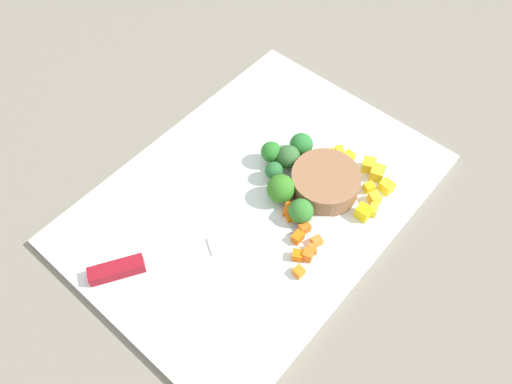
% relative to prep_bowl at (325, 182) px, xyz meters
% --- Properties ---
extents(ground_plane, '(4.00, 4.00, 0.00)m').
position_rel_prep_bowl_xyz_m(ground_plane, '(0.08, -0.07, -0.03)').
color(ground_plane, gray).
extents(cutting_board, '(0.53, 0.38, 0.01)m').
position_rel_prep_bowl_xyz_m(cutting_board, '(0.08, -0.07, -0.02)').
color(cutting_board, white).
rests_on(cutting_board, ground_plane).
extents(prep_bowl, '(0.10, 0.10, 0.03)m').
position_rel_prep_bowl_xyz_m(prep_bowl, '(0.00, 0.00, 0.00)').
color(prep_bowl, '#916343').
rests_on(prep_bowl, cutting_board).
extents(chef_knife, '(0.30, 0.20, 0.02)m').
position_rel_prep_bowl_xyz_m(chef_knife, '(0.22, -0.09, -0.01)').
color(chef_knife, silver).
rests_on(chef_knife, cutting_board).
extents(carrot_dice_0, '(0.02, 0.02, 0.02)m').
position_rel_prep_bowl_xyz_m(carrot_dice_0, '(0.11, 0.05, -0.01)').
color(carrot_dice_0, orange).
rests_on(carrot_dice_0, cutting_board).
extents(carrot_dice_1, '(0.02, 0.01, 0.01)m').
position_rel_prep_bowl_xyz_m(carrot_dice_1, '(0.09, 0.02, -0.01)').
color(carrot_dice_1, orange).
rests_on(carrot_dice_1, cutting_board).
extents(carrot_dice_2, '(0.01, 0.01, 0.01)m').
position_rel_prep_bowl_xyz_m(carrot_dice_2, '(0.07, 0.01, -0.01)').
color(carrot_dice_2, orange).
rests_on(carrot_dice_2, cutting_board).
extents(carrot_dice_3, '(0.02, 0.02, 0.02)m').
position_rel_prep_bowl_xyz_m(carrot_dice_3, '(0.07, -0.01, -0.01)').
color(carrot_dice_3, orange).
rests_on(carrot_dice_3, cutting_board).
extents(carrot_dice_4, '(0.01, 0.02, 0.01)m').
position_rel_prep_bowl_xyz_m(carrot_dice_4, '(0.07, -0.00, -0.01)').
color(carrot_dice_4, orange).
rests_on(carrot_dice_4, cutting_board).
extents(carrot_dice_5, '(0.02, 0.02, 0.01)m').
position_rel_prep_bowl_xyz_m(carrot_dice_5, '(0.09, 0.05, -0.01)').
color(carrot_dice_5, orange).
rests_on(carrot_dice_5, cutting_board).
extents(carrot_dice_6, '(0.02, 0.02, 0.01)m').
position_rel_prep_bowl_xyz_m(carrot_dice_6, '(0.12, 0.04, -0.01)').
color(carrot_dice_6, orange).
rests_on(carrot_dice_6, cutting_board).
extents(carrot_dice_7, '(0.02, 0.02, 0.01)m').
position_rel_prep_bowl_xyz_m(carrot_dice_7, '(0.08, 0.05, -0.01)').
color(carrot_dice_7, orange).
rests_on(carrot_dice_7, cutting_board).
extents(carrot_dice_8, '(0.02, 0.02, 0.01)m').
position_rel_prep_bowl_xyz_m(carrot_dice_8, '(0.07, 0.02, -0.01)').
color(carrot_dice_8, orange).
rests_on(carrot_dice_8, cutting_board).
extents(carrot_dice_9, '(0.01, 0.01, 0.01)m').
position_rel_prep_bowl_xyz_m(carrot_dice_9, '(0.13, 0.06, -0.01)').
color(carrot_dice_9, orange).
rests_on(carrot_dice_9, cutting_board).
extents(pepper_dice_0, '(0.03, 0.03, 0.02)m').
position_rel_prep_bowl_xyz_m(pepper_dice_0, '(-0.07, 0.05, -0.01)').
color(pepper_dice_0, yellow).
rests_on(pepper_dice_0, cutting_board).
extents(pepper_dice_1, '(0.02, 0.02, 0.02)m').
position_rel_prep_bowl_xyz_m(pepper_dice_1, '(-0.03, 0.07, -0.01)').
color(pepper_dice_1, yellow).
rests_on(pepper_dice_1, cutting_board).
extents(pepper_dice_2, '(0.03, 0.03, 0.02)m').
position_rel_prep_bowl_xyz_m(pepper_dice_2, '(-0.07, 0.03, -0.01)').
color(pepper_dice_2, yellow).
rests_on(pepper_dice_2, cutting_board).
extents(pepper_dice_3, '(0.02, 0.02, 0.01)m').
position_rel_prep_bowl_xyz_m(pepper_dice_3, '(-0.04, 0.05, -0.01)').
color(pepper_dice_3, yellow).
rests_on(pepper_dice_3, cutting_board).
extents(pepper_dice_4, '(0.02, 0.02, 0.01)m').
position_rel_prep_bowl_xyz_m(pepper_dice_4, '(-0.07, -0.01, -0.01)').
color(pepper_dice_4, yellow).
rests_on(pepper_dice_4, cutting_board).
extents(pepper_dice_5, '(0.02, 0.02, 0.01)m').
position_rel_prep_bowl_xyz_m(pepper_dice_5, '(-0.01, 0.08, -0.01)').
color(pepper_dice_5, yellow).
rests_on(pepper_dice_5, cutting_board).
extents(pepper_dice_6, '(0.02, 0.02, 0.02)m').
position_rel_prep_bowl_xyz_m(pepper_dice_6, '(-0.06, 0.07, -0.01)').
color(pepper_dice_6, yellow).
rests_on(pepper_dice_6, cutting_board).
extents(pepper_dice_7, '(0.02, 0.02, 0.01)m').
position_rel_prep_bowl_xyz_m(pepper_dice_7, '(-0.05, -0.03, -0.01)').
color(pepper_dice_7, yellow).
rests_on(pepper_dice_7, cutting_board).
extents(pepper_dice_8, '(0.02, 0.02, 0.02)m').
position_rel_prep_bowl_xyz_m(pepper_dice_8, '(0.00, 0.07, -0.01)').
color(pepper_dice_8, yellow).
rests_on(pepper_dice_8, cutting_board).
extents(pepper_dice_9, '(0.02, 0.02, 0.01)m').
position_rel_prep_bowl_xyz_m(pepper_dice_9, '(-0.07, -0.02, -0.01)').
color(pepper_dice_9, yellow).
rests_on(pepper_dice_9, cutting_board).
extents(broccoli_floret_0, '(0.04, 0.04, 0.04)m').
position_rel_prep_bowl_xyz_m(broccoli_floret_0, '(0.06, -0.04, 0.01)').
color(broccoli_floret_0, '#91B163').
rests_on(broccoli_floret_0, cutting_board).
extents(broccoli_floret_1, '(0.04, 0.04, 0.04)m').
position_rel_prep_bowl_xyz_m(broccoli_floret_1, '(-0.03, -0.06, 0.00)').
color(broccoli_floret_1, '#94B769').
rests_on(broccoli_floret_1, cutting_board).
extents(broccoli_floret_2, '(0.03, 0.03, 0.04)m').
position_rel_prep_bowl_xyz_m(broccoli_floret_2, '(0.01, -0.09, 0.01)').
color(broccoli_floret_2, '#81B66A').
rests_on(broccoli_floret_2, cutting_board).
extents(broccoli_floret_3, '(0.03, 0.03, 0.03)m').
position_rel_prep_bowl_xyz_m(broccoli_floret_3, '(0.04, -0.07, 0.00)').
color(broccoli_floret_3, '#86AC6B').
rests_on(broccoli_floret_3, cutting_board).
extents(broccoli_floret_4, '(0.04, 0.04, 0.04)m').
position_rel_prep_bowl_xyz_m(broccoli_floret_4, '(0.00, -0.06, 0.00)').
color(broccoli_floret_4, '#89AD61').
rests_on(broccoli_floret_4, cutting_board).
extents(broccoli_floret_5, '(0.04, 0.04, 0.04)m').
position_rel_prep_bowl_xyz_m(broccoli_floret_5, '(0.06, 0.01, 0.00)').
color(broccoli_floret_5, '#90BD62').
rests_on(broccoli_floret_5, cutting_board).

